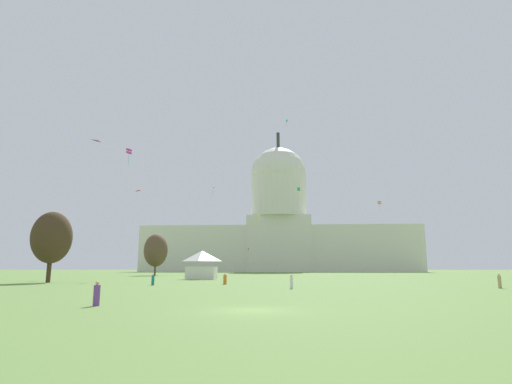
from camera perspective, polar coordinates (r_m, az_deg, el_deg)
name	(u,v)px	position (r m, az deg, el deg)	size (l,w,h in m)	color
ground_plane	(252,310)	(23.58, -0.55, -16.02)	(800.00, 800.00, 0.00)	olive
capitol_building	(279,226)	(223.27, 3.18, -4.68)	(145.94, 30.41, 76.64)	silver
event_tent	(202,265)	(84.89, -7.47, -9.91)	(5.92, 6.01, 5.66)	white
tree_west_far	(156,250)	(125.94, -13.65, -7.82)	(8.62, 8.76, 12.06)	brown
tree_west_near	(52,238)	(73.02, -26.34, -5.66)	(8.14, 8.19, 11.05)	#42301E
person_teal_mid_center	(153,280)	(57.58, -14.03, -11.70)	(0.45, 0.45, 1.48)	#1E757A
person_purple_mid_right	(97,295)	(27.95, -21.12, -13.06)	(0.54, 0.54, 1.51)	#703D93
person_white_near_tent	(292,282)	(47.13, 4.92, -12.29)	(0.38, 0.38, 1.53)	silver
person_orange_near_tree_west	(225,280)	(58.96, -4.30, -11.94)	(0.61, 0.61, 1.50)	orange
person_tan_edge_east	(500,282)	(54.94, 30.55, -10.59)	(0.52, 0.52, 1.65)	tan
kite_green_mid	(299,190)	(153.07, 5.89, 0.26)	(1.05, 0.48, 4.79)	green
kite_red_low	(141,193)	(82.74, -15.57, -0.07)	(1.66, 1.89, 0.32)	red
kite_yellow_low	(258,217)	(109.99, 0.24, -3.54)	(0.46, 0.85, 3.26)	yellow
kite_black_low	(248,251)	(143.64, -1.07, -8.07)	(0.59, 0.92, 4.12)	black
kite_cyan_high	(287,121)	(144.04, 4.26, 9.67)	(0.68, 0.79, 2.80)	#33BCDB
kite_magenta_mid	(129,151)	(112.29, -17.11, 5.37)	(1.34, 1.27, 4.66)	#D1339E
kite_violet_mid	(98,141)	(85.77, -20.99, 6.53)	(1.34, 1.81, 0.22)	purple
kite_lime_mid	(212,189)	(158.90, -6.05, 0.48)	(1.34, 1.81, 2.39)	#8CD133
kite_orange_mid	(379,203)	(156.17, 16.64, -1.43)	(1.18, 1.20, 3.28)	orange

